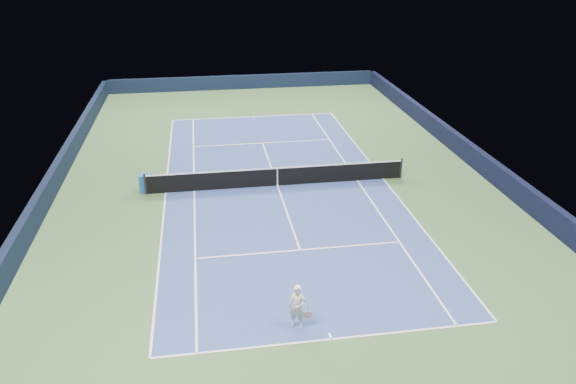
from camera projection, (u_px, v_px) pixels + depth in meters
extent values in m
plane|color=#37572F|center=(277.00, 186.00, 28.00)|extent=(40.00, 40.00, 0.00)
cube|color=black|center=(243.00, 82.00, 45.58)|extent=(22.00, 0.35, 1.10)
cube|color=black|center=(482.00, 163.00, 29.31)|extent=(0.35, 40.00, 1.10)
cube|color=black|center=(48.00, 190.00, 26.22)|extent=(0.35, 40.00, 1.10)
cube|color=navy|center=(277.00, 186.00, 27.99)|extent=(10.97, 23.77, 0.01)
cube|color=white|center=(253.00, 117.00, 38.67)|extent=(10.97, 0.08, 0.00)
cube|color=white|center=(331.00, 339.00, 17.32)|extent=(10.97, 0.08, 0.00)
cube|color=white|center=(383.00, 179.00, 28.77)|extent=(0.08, 23.77, 0.00)
cube|color=white|center=(166.00, 193.00, 27.21)|extent=(0.08, 23.77, 0.00)
cube|color=white|center=(357.00, 180.00, 28.58)|extent=(0.08, 23.77, 0.00)
cube|color=white|center=(194.00, 191.00, 27.40)|extent=(0.08, 23.77, 0.00)
cube|color=white|center=(263.00, 143.00, 33.74)|extent=(8.23, 0.08, 0.00)
cube|color=white|center=(300.00, 250.00, 22.24)|extent=(8.23, 0.08, 0.00)
cube|color=white|center=(277.00, 185.00, 27.99)|extent=(0.08, 12.80, 0.00)
cube|color=white|center=(254.00, 117.00, 38.53)|extent=(0.08, 0.30, 0.00)
cube|color=white|center=(330.00, 336.00, 17.45)|extent=(0.08, 0.30, 0.00)
cylinder|color=black|center=(145.00, 184.00, 26.86)|extent=(0.10, 0.10, 1.07)
cylinder|color=black|center=(401.00, 168.00, 28.69)|extent=(0.10, 0.10, 1.07)
cube|color=black|center=(277.00, 177.00, 27.81)|extent=(12.80, 0.03, 0.91)
cube|color=white|center=(277.00, 168.00, 27.60)|extent=(12.80, 0.04, 0.06)
cube|color=white|center=(277.00, 177.00, 27.81)|extent=(0.05, 0.04, 0.91)
cube|color=#1C4FA9|center=(146.00, 183.00, 27.18)|extent=(0.61, 0.57, 0.88)
cube|color=silver|center=(152.00, 183.00, 27.22)|extent=(0.07, 0.39, 0.39)
imported|color=silver|center=(297.00, 307.00, 17.58)|extent=(0.65, 0.56, 1.52)
cylinder|color=#C57F9E|center=(308.00, 308.00, 17.60)|extent=(0.03, 0.03, 0.25)
cylinder|color=black|center=(308.00, 315.00, 17.70)|extent=(0.25, 0.02, 0.25)
cylinder|color=pink|center=(308.00, 315.00, 17.70)|extent=(0.27, 0.03, 0.27)
sphere|color=#CFDD2E|center=(296.00, 240.00, 17.73)|extent=(0.07, 0.07, 0.07)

